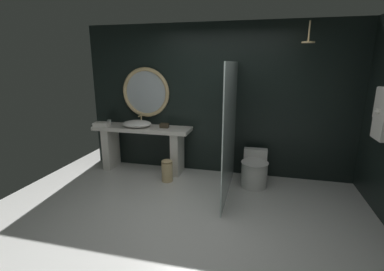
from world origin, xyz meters
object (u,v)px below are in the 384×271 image
tumbler_cup (109,122)px  rain_shower_head (308,40)px  tissue_box (164,126)px  waste_bin (167,170)px  folded_hand_towel (102,124)px  vessel_sink (137,124)px  round_wall_mirror (146,92)px  toilet (254,170)px

tumbler_cup → rain_shower_head: 3.60m
tissue_box → waste_bin: 0.80m
tissue_box → folded_hand_towel: 1.16m
tissue_box → rain_shower_head: rain_shower_head is taller
tumbler_cup → tissue_box: 1.10m
tumbler_cup → folded_hand_towel: tumbler_cup is taller
tissue_box → rain_shower_head: size_ratio=0.51×
vessel_sink → folded_hand_towel: vessel_sink is taller
vessel_sink → rain_shower_head: (2.72, -0.16, 1.36)m
round_wall_mirror → toilet: bearing=-11.2°
tissue_box → round_wall_mirror: 0.72m
tumbler_cup → toilet: tumbler_cup is taller
toilet → round_wall_mirror: bearing=168.8°
tissue_box → round_wall_mirror: round_wall_mirror is taller
tumbler_cup → waste_bin: tumbler_cup is taller
waste_bin → toilet: bearing=8.2°
rain_shower_head → toilet: (-0.62, 0.02, -2.00)m
rain_shower_head → round_wall_mirror: bearing=170.9°
tumbler_cup → waste_bin: 1.50m
rain_shower_head → tissue_box: bearing=174.5°
tissue_box → toilet: bearing=-6.8°
round_wall_mirror → waste_bin: 1.49m
tissue_box → rain_shower_head: bearing=-5.5°
folded_hand_towel → tumbler_cup: bearing=75.0°
vessel_sink → toilet: size_ratio=0.89×
toilet → tumbler_cup: bearing=175.5°
round_wall_mirror → toilet: size_ratio=1.52×
tumbler_cup → round_wall_mirror: bearing=15.7°
rain_shower_head → vessel_sink: bearing=176.6°
vessel_sink → rain_shower_head: bearing=-3.4°
waste_bin → tissue_box: bearing=113.2°
tumbler_cup → folded_hand_towel: size_ratio=0.32×
round_wall_mirror → rain_shower_head: (2.64, -0.42, 0.83)m
waste_bin → folded_hand_towel: folded_hand_towel is taller
tumbler_cup → waste_bin: bearing=-18.2°
round_wall_mirror → toilet: round_wall_mirror is taller
toilet → folded_hand_towel: (-2.74, 0.03, 0.62)m
rain_shower_head → toilet: size_ratio=0.49×
round_wall_mirror → vessel_sink: bearing=-107.2°
toilet → waste_bin: size_ratio=1.56×
rain_shower_head → waste_bin: bearing=-174.9°
waste_bin → vessel_sink: bearing=153.0°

